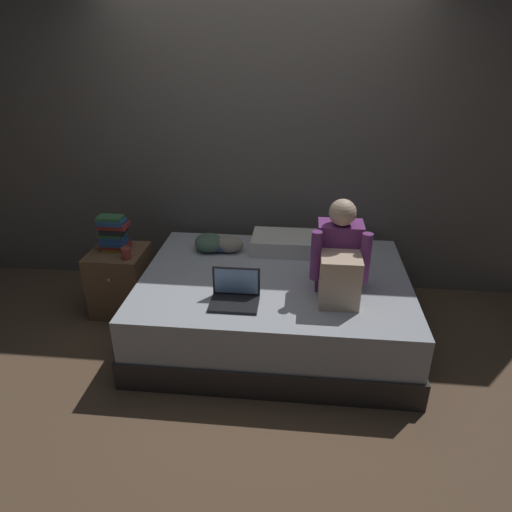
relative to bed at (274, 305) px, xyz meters
The scene contains 10 objects.
ground_plane 0.44m from the bed, 123.69° to the right, with size 8.00×8.00×0.00m, color brown.
wall_back 1.43m from the bed, 102.53° to the left, with size 5.60×0.10×2.70m, color #605B56.
bed is the anchor object (origin of this frame).
nightstand 1.32m from the bed, 169.85° to the left, with size 0.44×0.46×0.54m.
person_sitting 0.71m from the bed, 24.88° to the right, with size 0.39×0.44×0.66m.
laptop 0.56m from the bed, 121.22° to the right, with size 0.32×0.23×0.22m.
pillow 0.56m from the bed, 81.82° to the left, with size 0.56×0.36×0.13m, color silver.
book_stack 1.42m from the bed, 168.34° to the left, with size 0.23×0.17×0.28m.
mug 1.22m from the bed, behind, with size 0.08×0.08×0.09m, color #933833.
clothes_pile 0.72m from the bed, 142.50° to the left, with size 0.41×0.25×0.13m.
Camera 1 is at (0.37, -2.69, 2.13)m, focal length 32.21 mm.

